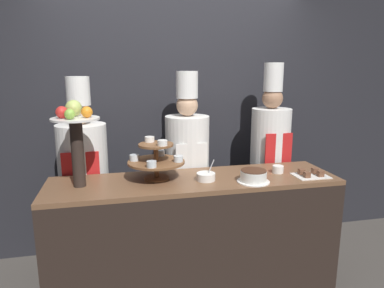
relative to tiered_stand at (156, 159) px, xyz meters
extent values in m
cube|color=#232328|center=(0.28, 0.84, 0.28)|extent=(10.00, 0.06, 2.80)
cube|color=black|center=(0.28, -0.05, -0.66)|extent=(2.19, 0.58, 0.92)
cube|color=brown|center=(0.28, -0.05, -0.18)|extent=(2.19, 0.58, 0.03)
cylinder|color=brown|center=(0.00, 0.00, -0.15)|extent=(0.19, 0.19, 0.02)
cylinder|color=brown|center=(0.00, 0.00, -0.02)|extent=(0.04, 0.04, 0.28)
cylinder|color=brown|center=(0.00, 0.00, -0.03)|extent=(0.43, 0.43, 0.02)
cylinder|color=brown|center=(0.00, 0.00, 0.11)|extent=(0.26, 0.26, 0.02)
cylinder|color=silver|center=(0.05, 0.16, 0.00)|extent=(0.07, 0.07, 0.04)
cylinder|color=gold|center=(0.05, 0.16, 0.00)|extent=(0.06, 0.06, 0.03)
cylinder|color=silver|center=(-0.16, 0.05, 0.00)|extent=(0.07, 0.07, 0.04)
cylinder|color=beige|center=(-0.16, 0.05, 0.00)|extent=(0.06, 0.06, 0.03)
cylinder|color=silver|center=(-0.05, -0.16, 0.00)|extent=(0.07, 0.07, 0.04)
cylinder|color=green|center=(-0.05, -0.16, 0.00)|extent=(0.06, 0.06, 0.03)
cylinder|color=silver|center=(0.16, -0.05, 0.00)|extent=(0.07, 0.07, 0.04)
cylinder|color=red|center=(0.16, -0.05, 0.00)|extent=(0.06, 0.06, 0.03)
cylinder|color=white|center=(-0.04, 0.08, 0.13)|extent=(0.07, 0.07, 0.04)
cylinder|color=white|center=(0.04, -0.08, 0.13)|extent=(0.07, 0.07, 0.04)
cylinder|color=#2D231E|center=(-0.55, -0.04, 0.08)|extent=(0.09, 0.09, 0.48)
cylinder|color=white|center=(-0.55, -0.04, 0.32)|extent=(0.33, 0.33, 0.01)
sphere|color=orange|center=(-0.47, -0.05, 0.37)|extent=(0.08, 0.08, 0.08)
sphere|color=#ADC160|center=(-0.57, 0.04, 0.39)|extent=(0.12, 0.12, 0.12)
sphere|color=red|center=(-0.63, -0.05, 0.37)|extent=(0.08, 0.08, 0.08)
sphere|color=#84B742|center=(-0.58, -0.12, 0.36)|extent=(0.07, 0.07, 0.07)
cylinder|color=white|center=(0.69, -0.22, -0.16)|extent=(0.24, 0.24, 0.01)
cylinder|color=white|center=(0.69, -0.22, -0.11)|extent=(0.19, 0.19, 0.08)
cylinder|color=#472819|center=(0.69, -0.22, -0.07)|extent=(0.19, 0.19, 0.01)
cylinder|color=white|center=(0.97, -0.05, -0.13)|extent=(0.09, 0.09, 0.06)
cube|color=white|center=(1.18, -0.18, -0.16)|extent=(0.26, 0.19, 0.01)
cube|color=brown|center=(1.12, -0.22, -0.13)|extent=(0.04, 0.04, 0.04)
cube|color=brown|center=(1.24, -0.22, -0.13)|extent=(0.04, 0.04, 0.04)
cube|color=brown|center=(1.12, -0.14, -0.13)|extent=(0.04, 0.04, 0.04)
cube|color=brown|center=(1.24, -0.14, -0.13)|extent=(0.04, 0.04, 0.04)
cylinder|color=white|center=(0.36, -0.10, -0.13)|extent=(0.14, 0.14, 0.06)
cylinder|color=#BCBCC1|center=(0.40, -0.10, -0.06)|extent=(0.05, 0.01, 0.11)
cube|color=#28282D|center=(-0.57, 0.46, -0.71)|extent=(0.31, 0.17, 0.82)
cylinder|color=white|center=(-0.57, 0.46, -0.04)|extent=(0.41, 0.41, 0.51)
cube|color=red|center=(-0.57, 0.26, -0.14)|extent=(0.29, 0.01, 0.32)
sphere|color=tan|center=(-0.57, 0.46, 0.30)|extent=(0.19, 0.19, 0.19)
cylinder|color=white|center=(-0.57, 0.46, 0.48)|extent=(0.19, 0.19, 0.23)
cube|color=black|center=(0.33, 0.46, -0.71)|extent=(0.29, 0.16, 0.82)
cylinder|color=white|center=(0.33, 0.46, -0.02)|extent=(0.39, 0.39, 0.55)
cube|color=white|center=(0.33, 0.27, -0.13)|extent=(0.27, 0.01, 0.35)
sphere|color=tan|center=(0.33, 0.46, 0.35)|extent=(0.19, 0.19, 0.19)
cylinder|color=white|center=(0.33, 0.46, 0.52)|extent=(0.19, 0.19, 0.23)
cube|color=#28282D|center=(1.14, 0.46, -0.68)|extent=(0.28, 0.15, 0.88)
cylinder|color=white|center=(1.14, 0.46, 0.03)|extent=(0.37, 0.37, 0.53)
cube|color=red|center=(1.14, 0.28, -0.08)|extent=(0.26, 0.01, 0.34)
sphere|color=#A37556|center=(1.14, 0.46, 0.39)|extent=(0.19, 0.19, 0.19)
cylinder|color=white|center=(1.14, 0.46, 0.58)|extent=(0.17, 0.17, 0.26)
camera|label=1|loc=(-0.27, -2.47, 0.65)|focal=32.00mm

